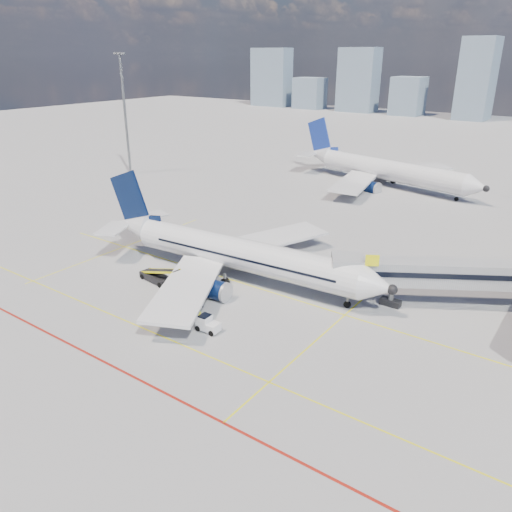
% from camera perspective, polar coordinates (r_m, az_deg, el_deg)
% --- Properties ---
extents(ground, '(420.00, 420.00, 0.00)m').
position_cam_1_polar(ground, '(53.82, -7.34, -5.87)').
color(ground, gray).
rests_on(ground, ground).
extents(apron_markings, '(90.00, 35.12, 0.01)m').
position_cam_1_polar(apron_markings, '(51.78, -10.75, -7.29)').
color(apron_markings, '#D8D50B').
rests_on(apron_markings, ground).
extents(jet_bridge, '(23.55, 15.78, 6.30)m').
position_cam_1_polar(jet_bridge, '(56.37, 23.12, -2.03)').
color(jet_bridge, gray).
rests_on(jet_bridge, ground).
extents(floodlight_mast_nw, '(3.20, 0.61, 25.45)m').
position_cam_1_polar(floodlight_mast_nw, '(115.76, -14.76, 15.71)').
color(floodlight_mast_nw, slate).
rests_on(floodlight_mast_nw, ground).
extents(distant_skyline, '(250.86, 15.28, 31.57)m').
position_cam_1_polar(distant_skyline, '(231.25, 22.95, 17.11)').
color(distant_skyline, slate).
rests_on(distant_skyline, ground).
extents(main_aircraft, '(39.27, 34.19, 11.45)m').
position_cam_1_polar(main_aircraft, '(59.24, -2.79, 0.42)').
color(main_aircraft, silver).
rests_on(main_aircraft, ground).
extents(second_aircraft, '(42.68, 36.72, 12.60)m').
position_cam_1_polar(second_aircraft, '(106.50, 14.35, 9.57)').
color(second_aircraft, silver).
rests_on(second_aircraft, ground).
extents(baggage_tug, '(2.34, 1.45, 1.60)m').
position_cam_1_polar(baggage_tug, '(49.10, -5.60, -7.70)').
color(baggage_tug, silver).
rests_on(baggage_tug, ground).
extents(cargo_dolly, '(3.74, 2.04, 1.96)m').
position_cam_1_polar(cargo_dolly, '(53.68, -7.98, -4.70)').
color(cargo_dolly, black).
rests_on(cargo_dolly, ground).
extents(belt_loader, '(6.56, 2.30, 2.64)m').
position_cam_1_polar(belt_loader, '(60.11, -11.27, -2.31)').
color(belt_loader, black).
rests_on(belt_loader, ground).
extents(ramp_worker, '(0.63, 0.68, 1.56)m').
position_cam_1_polar(ramp_worker, '(50.01, -6.38, -7.12)').
color(ramp_worker, '#FAFF1A').
rests_on(ramp_worker, ground).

